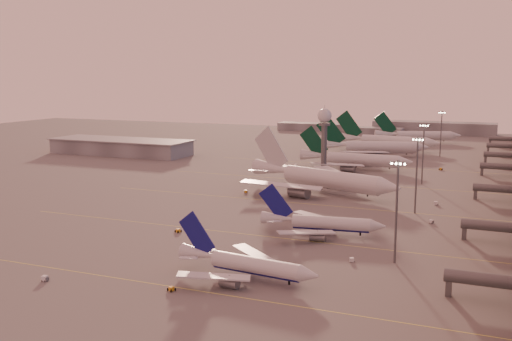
% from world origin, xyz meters
% --- Properties ---
extents(ground, '(700.00, 700.00, 0.00)m').
position_xyz_m(ground, '(0.00, 0.00, 0.00)').
color(ground, '#504E4E').
rests_on(ground, ground).
extents(taxiway_markings, '(180.00, 185.25, 0.02)m').
position_xyz_m(taxiway_markings, '(30.00, 56.00, 0.01)').
color(taxiway_markings, '#DFDA4E').
rests_on(taxiway_markings, ground).
extents(hangar, '(82.00, 27.00, 8.50)m').
position_xyz_m(hangar, '(-120.00, 140.00, 4.32)').
color(hangar, slate).
rests_on(hangar, ground).
extents(radar_tower, '(6.40, 6.40, 31.10)m').
position_xyz_m(radar_tower, '(5.00, 120.00, 20.95)').
color(radar_tower, '#54575B').
rests_on(radar_tower, ground).
extents(mast_a, '(3.60, 0.56, 25.00)m').
position_xyz_m(mast_a, '(58.00, 0.00, 13.74)').
color(mast_a, '#54575B').
rests_on(mast_a, ground).
extents(mast_b, '(3.60, 0.56, 25.00)m').
position_xyz_m(mast_b, '(55.00, 55.00, 13.74)').
color(mast_b, '#54575B').
rests_on(mast_b, ground).
extents(mast_c, '(3.60, 0.56, 25.00)m').
position_xyz_m(mast_c, '(50.00, 110.00, 13.74)').
color(mast_c, '#54575B').
rests_on(mast_c, ground).
extents(mast_d, '(3.60, 0.56, 25.00)m').
position_xyz_m(mast_d, '(48.00, 200.00, 13.74)').
color(mast_d, '#54575B').
rests_on(mast_d, ground).
extents(distant_horizon, '(165.00, 37.50, 9.00)m').
position_xyz_m(distant_horizon, '(2.62, 325.14, 3.89)').
color(distant_horizon, slate).
rests_on(distant_horizon, ground).
extents(narrowbody_near, '(35.33, 28.07, 13.82)m').
position_xyz_m(narrowbody_near, '(29.71, -24.29, 2.80)').
color(narrowbody_near, silver).
rests_on(narrowbody_near, ground).
extents(narrowbody_mid, '(35.93, 28.50, 14.08)m').
position_xyz_m(narrowbody_mid, '(34.61, 17.68, 2.85)').
color(narrowbody_mid, silver).
rests_on(narrowbody_mid, ground).
extents(widebody_white, '(65.32, 51.44, 23.99)m').
position_xyz_m(widebody_white, '(17.30, 76.10, 4.16)').
color(widebody_white, silver).
rests_on(widebody_white, ground).
extents(greentail_a, '(55.36, 44.68, 20.10)m').
position_xyz_m(greentail_a, '(15.42, 137.84, 3.55)').
color(greentail_a, silver).
rests_on(greentail_a, ground).
extents(greentail_b, '(59.88, 47.73, 22.24)m').
position_xyz_m(greentail_b, '(13.81, 185.73, 3.93)').
color(greentail_b, silver).
rests_on(greentail_b, ground).
extents(greentail_c, '(63.46, 51.04, 23.06)m').
position_xyz_m(greentail_c, '(16.03, 215.71, 4.07)').
color(greentail_c, silver).
rests_on(greentail_c, ground).
extents(greentail_d, '(54.66, 43.39, 20.68)m').
position_xyz_m(greentail_d, '(27.60, 261.95, 3.65)').
color(greentail_d, silver).
rests_on(greentail_d, ground).
extents(gsv_truck_a, '(6.32, 2.84, 2.47)m').
position_xyz_m(gsv_truck_a, '(-10.02, -42.70, 1.26)').
color(gsv_truck_a, silver).
rests_on(gsv_truck_a, ground).
extents(gsv_tug_near, '(2.86, 3.57, 0.89)m').
position_xyz_m(gsv_tug_near, '(18.30, -37.34, 0.46)').
color(gsv_tug_near, orange).
rests_on(gsv_tug_near, ground).
extents(gsv_catering_a, '(5.32, 3.67, 4.01)m').
position_xyz_m(gsv_catering_a, '(48.54, -3.34, 2.00)').
color(gsv_catering_a, silver).
rests_on(gsv_catering_a, ground).
extents(gsv_tug_mid, '(3.74, 2.84, 0.95)m').
position_xyz_m(gsv_tug_mid, '(-4.14, 4.15, 0.49)').
color(gsv_tug_mid, orange).
rests_on(gsv_tug_mid, ground).
extents(gsv_truck_b, '(5.92, 3.75, 2.25)m').
position_xyz_m(gsv_truck_b, '(61.96, 42.84, 1.15)').
color(gsv_truck_b, silver).
rests_on(gsv_truck_b, ground).
extents(gsv_truck_c, '(5.76, 3.41, 2.19)m').
position_xyz_m(gsv_truck_c, '(-9.09, 64.69, 1.12)').
color(gsv_truck_c, orange).
rests_on(gsv_truck_c, ground).
extents(gsv_catering_b, '(5.80, 2.96, 4.66)m').
position_xyz_m(gsv_catering_b, '(60.17, 70.63, 2.33)').
color(gsv_catering_b, silver).
rests_on(gsv_catering_b, ground).
extents(gsv_tug_far, '(4.45, 4.16, 1.10)m').
position_xyz_m(gsv_tug_far, '(6.34, 107.83, 0.57)').
color(gsv_tug_far, silver).
rests_on(gsv_tug_far, ground).
extents(gsv_truck_d, '(3.98, 5.71, 2.18)m').
position_xyz_m(gsv_truck_d, '(-13.47, 135.34, 1.11)').
color(gsv_truck_d, silver).
rests_on(gsv_truck_d, ground).
extents(gsv_tug_hangar, '(3.72, 2.64, 0.97)m').
position_xyz_m(gsv_tug_hangar, '(53.50, 150.50, 0.50)').
color(gsv_tug_hangar, orange).
rests_on(gsv_tug_hangar, ground).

